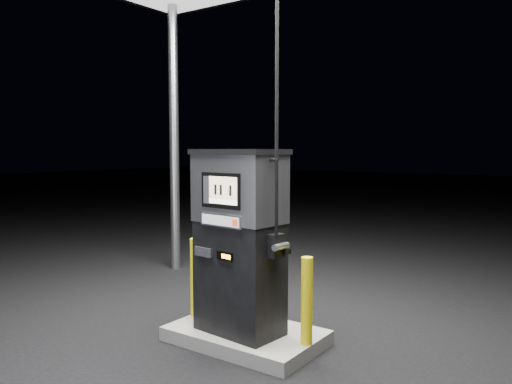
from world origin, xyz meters
The scene contains 5 objects.
ground centered at (0.00, 0.00, 0.00)m, with size 80.00×80.00×0.00m, color black.
pump_island centered at (0.00, 0.00, 0.07)m, with size 1.60×1.00×0.15m, color slate.
fuel_dispenser centered at (0.00, -0.10, 1.14)m, with size 1.09×0.66×3.99m.
bollard_left centered at (-0.74, 0.02, 0.60)m, with size 0.12×0.12×0.90m, color yellow.
bollard_right centered at (0.74, 0.01, 0.59)m, with size 0.12×0.12×0.87m, color yellow.
Camera 1 is at (3.10, -4.20, 2.07)m, focal length 35.00 mm.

